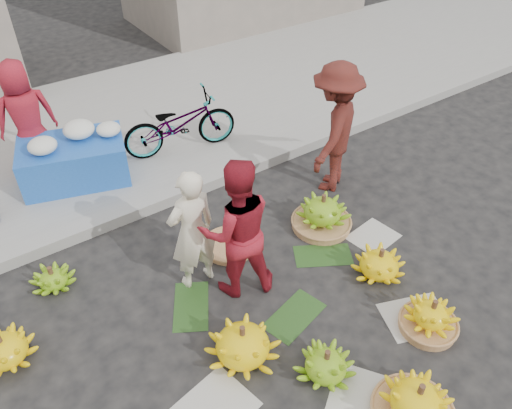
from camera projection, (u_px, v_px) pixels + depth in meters
ground at (290, 299)px, 5.20m from camera, size 80.00×80.00×0.00m
curb at (189, 188)px, 6.57m from camera, size 40.00×0.25×0.15m
sidewalk at (126, 124)px, 7.92m from camera, size 40.00×4.00×0.12m
newspaper_scatter at (342, 353)px, 4.68m from camera, size 3.20×1.80×0.00m
banana_leaves at (271, 291)px, 5.28m from camera, size 2.00×1.00×0.00m
banana_bunch_0 at (243, 343)px, 4.55m from camera, size 0.86×0.86×0.42m
banana_bunch_1 at (326, 365)px, 4.43m from camera, size 0.62×0.62×0.33m
banana_bunch_2 at (416, 404)px, 4.08m from camera, size 0.68×0.68×0.47m
banana_bunch_3 at (430, 317)px, 4.81m from camera, size 0.58×0.58×0.40m
banana_bunch_4 at (380, 263)px, 5.38m from camera, size 0.75×0.75×0.37m
banana_bunch_5 at (322, 213)px, 5.96m from camera, size 0.78×0.78×0.48m
banana_bunch_6 at (4, 349)px, 4.54m from camera, size 0.74×0.74×0.36m
banana_bunch_7 at (53, 278)px, 5.27m from camera, size 0.42×0.42×0.28m
basket_spare at (229, 246)px, 5.77m from camera, size 0.74×0.74×0.07m
incense_stack at (251, 345)px, 4.70m from camera, size 0.20×0.07×0.08m
vendor_cream at (192, 231)px, 4.97m from camera, size 0.53×0.35×1.42m
vendor_red at (237, 230)px, 4.86m from camera, size 0.92×0.82×1.57m
man_striped at (334, 129)px, 6.22m from camera, size 1.28×1.14×1.72m
flower_table at (74, 158)px, 6.48m from camera, size 1.50×1.17×0.76m
flower_vendor at (26, 117)px, 6.42m from camera, size 0.76×0.51×1.51m
bicycle at (180, 124)px, 6.96m from camera, size 0.85×1.69×0.85m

